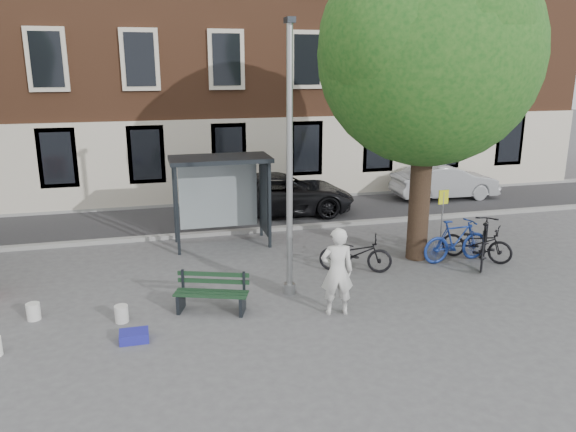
{
  "coord_description": "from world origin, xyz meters",
  "views": [
    {
      "loc": [
        -3.08,
        -11.77,
        5.21
      ],
      "look_at": [
        0.4,
        1.67,
        1.4
      ],
      "focal_mm": 35.0,
      "sensor_mm": 36.0,
      "label": 1
    }
  ],
  "objects_px": {
    "bike_a": "(356,253)",
    "lamppost": "(290,176)",
    "bus_shelter": "(234,180)",
    "painter": "(337,271)",
    "notice_sign": "(443,208)",
    "bike_d": "(484,242)",
    "car_silver": "(445,182)",
    "bike_b": "(456,241)",
    "bench": "(212,295)",
    "car_dark": "(281,194)",
    "bike_c": "(477,242)"
  },
  "relations": [
    {
      "from": "lamppost",
      "to": "car_silver",
      "type": "relative_size",
      "value": 1.48
    },
    {
      "from": "lamppost",
      "to": "bike_d",
      "type": "relative_size",
      "value": 2.92
    },
    {
      "from": "bike_b",
      "to": "car_dark",
      "type": "xyz_separation_m",
      "value": [
        -3.33,
        6.08,
        0.13
      ]
    },
    {
      "from": "painter",
      "to": "notice_sign",
      "type": "distance_m",
      "value": 5.33
    },
    {
      "from": "bus_shelter",
      "to": "car_dark",
      "type": "height_order",
      "value": "bus_shelter"
    },
    {
      "from": "bike_c",
      "to": "car_dark",
      "type": "xyz_separation_m",
      "value": [
        -3.95,
        6.11,
        0.22
      ]
    },
    {
      "from": "bike_b",
      "to": "notice_sign",
      "type": "relative_size",
      "value": 1.1
    },
    {
      "from": "bus_shelter",
      "to": "bench",
      "type": "relative_size",
      "value": 1.72
    },
    {
      "from": "bench",
      "to": "notice_sign",
      "type": "bearing_deg",
      "value": 39.4
    },
    {
      "from": "car_dark",
      "to": "car_silver",
      "type": "relative_size",
      "value": 1.25
    },
    {
      "from": "bike_c",
      "to": "car_dark",
      "type": "relative_size",
      "value": 0.37
    },
    {
      "from": "bus_shelter",
      "to": "car_silver",
      "type": "relative_size",
      "value": 0.69
    },
    {
      "from": "bus_shelter",
      "to": "car_dark",
      "type": "distance_m",
      "value": 3.85
    },
    {
      "from": "car_dark",
      "to": "notice_sign",
      "type": "distance_m",
      "value": 6.21
    },
    {
      "from": "car_dark",
      "to": "lamppost",
      "type": "bearing_deg",
      "value": 173.39
    },
    {
      "from": "bike_b",
      "to": "car_dark",
      "type": "relative_size",
      "value": 0.38
    },
    {
      "from": "painter",
      "to": "bike_d",
      "type": "height_order",
      "value": "painter"
    },
    {
      "from": "bike_c",
      "to": "car_dark",
      "type": "height_order",
      "value": "car_dark"
    },
    {
      "from": "bike_b",
      "to": "bike_c",
      "type": "bearing_deg",
      "value": -97.24
    },
    {
      "from": "bike_d",
      "to": "notice_sign",
      "type": "bearing_deg",
      "value": -32.26
    },
    {
      "from": "lamppost",
      "to": "bike_b",
      "type": "xyz_separation_m",
      "value": [
        4.88,
        0.98,
        -2.19
      ]
    },
    {
      "from": "bus_shelter",
      "to": "car_silver",
      "type": "bearing_deg",
      "value": 21.5
    },
    {
      "from": "bus_shelter",
      "to": "painter",
      "type": "height_order",
      "value": "bus_shelter"
    },
    {
      "from": "bench",
      "to": "notice_sign",
      "type": "height_order",
      "value": "notice_sign"
    },
    {
      "from": "bench",
      "to": "painter",
      "type": "bearing_deg",
      "value": 2.65
    },
    {
      "from": "bus_shelter",
      "to": "bike_c",
      "type": "height_order",
      "value": "bus_shelter"
    },
    {
      "from": "lamppost",
      "to": "bench",
      "type": "relative_size",
      "value": 3.69
    },
    {
      "from": "bike_a",
      "to": "lamppost",
      "type": "bearing_deg",
      "value": 137.71
    },
    {
      "from": "bus_shelter",
      "to": "lamppost",
      "type": "bearing_deg",
      "value": -81.57
    },
    {
      "from": "bike_b",
      "to": "car_silver",
      "type": "xyz_separation_m",
      "value": [
        3.44,
        6.64,
        0.09
      ]
    },
    {
      "from": "bench",
      "to": "bike_a",
      "type": "xyz_separation_m",
      "value": [
        3.87,
        1.46,
        0.11
      ]
    },
    {
      "from": "lamppost",
      "to": "car_dark",
      "type": "distance_m",
      "value": 7.52
    },
    {
      "from": "painter",
      "to": "bench",
      "type": "distance_m",
      "value": 2.75
    },
    {
      "from": "bike_a",
      "to": "car_silver",
      "type": "height_order",
      "value": "car_silver"
    },
    {
      "from": "lamppost",
      "to": "bike_d",
      "type": "distance_m",
      "value": 5.91
    },
    {
      "from": "car_dark",
      "to": "bike_a",
      "type": "bearing_deg",
      "value": -170.02
    },
    {
      "from": "bike_c",
      "to": "car_dark",
      "type": "bearing_deg",
      "value": 78.37
    },
    {
      "from": "notice_sign",
      "to": "lamppost",
      "type": "bearing_deg",
      "value": -162.53
    },
    {
      "from": "bike_b",
      "to": "notice_sign",
      "type": "height_order",
      "value": "notice_sign"
    },
    {
      "from": "bus_shelter",
      "to": "bike_c",
      "type": "bearing_deg",
      "value": -27.33
    },
    {
      "from": "painter",
      "to": "bench",
      "type": "height_order",
      "value": "painter"
    },
    {
      "from": "painter",
      "to": "bench",
      "type": "relative_size",
      "value": 1.16
    },
    {
      "from": "bike_c",
      "to": "notice_sign",
      "type": "relative_size",
      "value": 1.06
    },
    {
      "from": "bus_shelter",
      "to": "bench",
      "type": "distance_m",
      "value": 5.02
    },
    {
      "from": "car_dark",
      "to": "notice_sign",
      "type": "relative_size",
      "value": 2.9
    },
    {
      "from": "bike_b",
      "to": "bike_d",
      "type": "bearing_deg",
      "value": -128.84
    },
    {
      "from": "lamppost",
      "to": "car_dark",
      "type": "xyz_separation_m",
      "value": [
        1.55,
        7.06,
        -2.07
      ]
    },
    {
      "from": "painter",
      "to": "notice_sign",
      "type": "relative_size",
      "value": 1.08
    },
    {
      "from": "bus_shelter",
      "to": "bike_d",
      "type": "height_order",
      "value": "bus_shelter"
    },
    {
      "from": "lamppost",
      "to": "bike_c",
      "type": "height_order",
      "value": "lamppost"
    }
  ]
}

